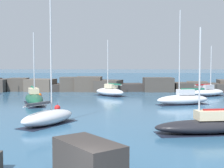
% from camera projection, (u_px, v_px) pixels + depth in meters
% --- Properties ---
extents(open_sea_beyond, '(400.00, 116.00, 0.01)m').
position_uv_depth(open_sea_beyond, '(115.00, 77.00, 115.70)').
color(open_sea_beyond, '#235175').
rests_on(open_sea_beyond, ground).
extents(breakwater_jetty, '(70.02, 7.00, 2.60)m').
position_uv_depth(breakwater_jetty, '(112.00, 86.00, 55.78)').
color(breakwater_jetty, '#383330').
rests_on(breakwater_jetty, ground).
extents(sailboat_moored_0, '(4.59, 7.91, 8.54)m').
position_uv_depth(sailboat_moored_0, '(34.00, 98.00, 37.36)').
color(sailboat_moored_0, '#195138').
rests_on(sailboat_moored_0, ground).
extents(sailboat_moored_1, '(6.82, 3.67, 11.13)m').
position_uv_depth(sailboat_moored_1, '(183.00, 99.00, 37.06)').
color(sailboat_moored_1, silver).
rests_on(sailboat_moored_1, ground).
extents(sailboat_moored_2, '(7.62, 3.17, 7.32)m').
position_uv_depth(sailboat_moored_2, '(207.00, 125.00, 21.62)').
color(sailboat_moored_2, black).
rests_on(sailboat_moored_2, ground).
extents(sailboat_moored_3, '(5.53, 5.59, 8.55)m').
position_uv_depth(sailboat_moored_3, '(110.00, 91.00, 47.50)').
color(sailboat_moored_3, white).
rests_on(sailboat_moored_3, ground).
extents(sailboat_moored_4, '(6.15, 4.77, 7.60)m').
position_uv_depth(sailboat_moored_4, '(208.00, 92.00, 47.22)').
color(sailboat_moored_4, white).
rests_on(sailboat_moored_4, ground).
extents(sailboat_moored_7, '(4.37, 5.70, 10.59)m').
position_uv_depth(sailboat_moored_7, '(48.00, 117.00, 24.72)').
color(sailboat_moored_7, silver).
rests_on(sailboat_moored_7, ground).
extents(mooring_buoy_orange_near, '(0.61, 0.61, 0.81)m').
position_uv_depth(mooring_buoy_orange_near, '(57.00, 108.00, 32.20)').
color(mooring_buoy_orange_near, red).
rests_on(mooring_buoy_orange_near, ground).
extents(mooring_buoy_far_side, '(0.67, 0.67, 0.87)m').
position_uv_depth(mooring_buoy_far_side, '(39.00, 95.00, 45.12)').
color(mooring_buoy_far_side, '#EA5914').
rests_on(mooring_buoy_far_side, ground).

